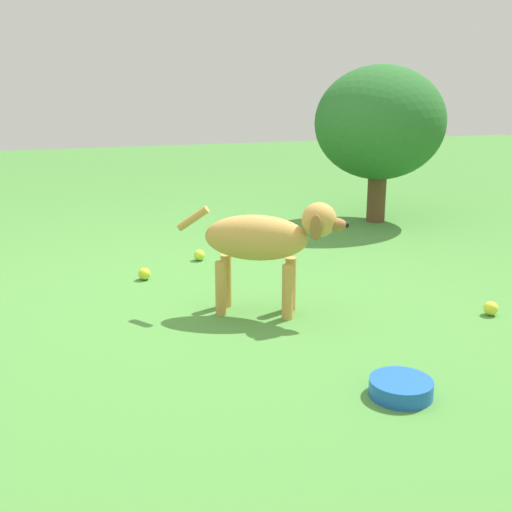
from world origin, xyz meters
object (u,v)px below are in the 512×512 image
dog (266,240)px  tennis_ball_2 (199,255)px  tennis_ball_1 (491,308)px  tennis_ball_0 (144,274)px  water_bowl (401,388)px

dog → tennis_ball_2: (0.11, -0.94, -0.32)m
dog → tennis_ball_1: size_ratio=10.81×
tennis_ball_0 → water_bowl: bearing=113.0°
tennis_ball_0 → tennis_ball_1: size_ratio=1.00×
dog → water_bowl: size_ratio=3.24×
dog → water_bowl: 0.98m
dog → tennis_ball_1: (-0.98, 0.33, -0.32)m
tennis_ball_2 → dog: bearing=96.6°
tennis_ball_2 → water_bowl: 1.87m
tennis_ball_0 → tennis_ball_2: same height
tennis_ball_1 → dog: bearing=-18.9°
tennis_ball_0 → tennis_ball_1: bearing=145.4°
tennis_ball_1 → water_bowl: tennis_ball_1 is taller
dog → tennis_ball_0: (0.47, -0.66, -0.32)m
dog → tennis_ball_2: dog is taller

